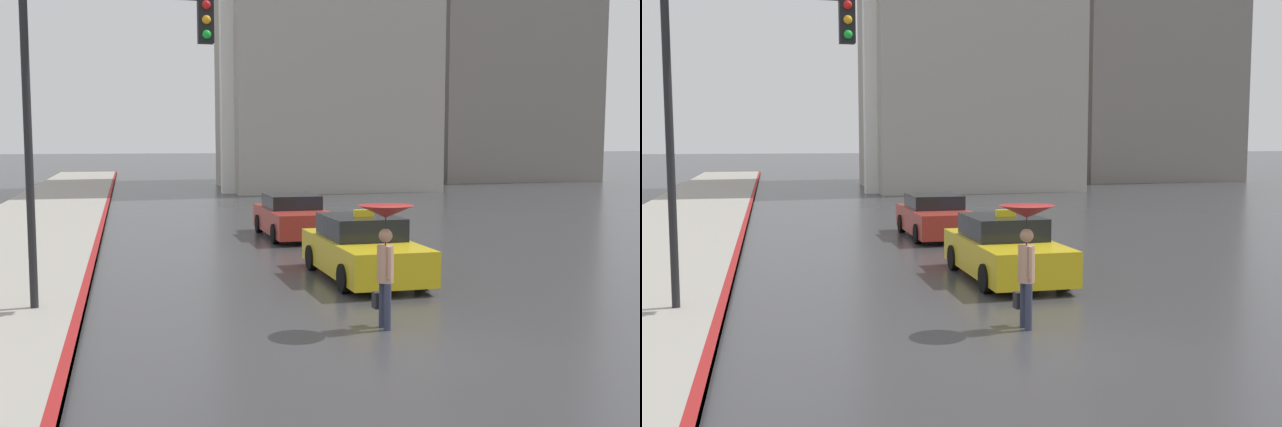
{
  "view_description": "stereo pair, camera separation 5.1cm",
  "coord_description": "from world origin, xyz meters",
  "views": [
    {
      "loc": [
        -4.07,
        -10.2,
        3.16
      ],
      "look_at": [
        0.32,
        6.68,
        1.4
      ],
      "focal_mm": 42.0,
      "sensor_mm": 36.0,
      "label": 1
    },
    {
      "loc": [
        -4.02,
        -10.21,
        3.16
      ],
      "look_at": [
        0.32,
        6.68,
        1.4
      ],
      "focal_mm": 42.0,
      "sensor_mm": 36.0,
      "label": 2
    }
  ],
  "objects": [
    {
      "name": "ground_plane",
      "position": [
        0.0,
        0.0,
        0.0
      ],
      "size": [
        300.0,
        300.0,
        0.0
      ],
      "primitive_type": "plane",
      "color": "#38383A"
    },
    {
      "name": "taxi",
      "position": [
        1.08,
        5.73,
        0.65
      ],
      "size": [
        1.91,
        4.48,
        1.56
      ],
      "rotation": [
        0.0,
        0.0,
        3.14
      ],
      "color": "gold",
      "rests_on": "ground_plane"
    },
    {
      "name": "sedan_red",
      "position": [
        1.09,
        13.14,
        0.64
      ],
      "size": [
        1.91,
        4.55,
        1.35
      ],
      "rotation": [
        0.0,
        0.0,
        3.14
      ],
      "color": "#A52D23",
      "rests_on": "ground_plane"
    },
    {
      "name": "pedestrian_with_umbrella",
      "position": [
        0.05,
        1.35,
        1.61
      ],
      "size": [
        0.92,
        0.92,
        2.06
      ],
      "rotation": [
        0.0,
        0.0,
        1.63
      ],
      "color": "#2D3347",
      "rests_on": "ground_plane"
    },
    {
      "name": "traffic_light",
      "position": [
        -4.44,
        3.68,
        4.12
      ],
      "size": [
        3.3,
        0.38,
        5.97
      ],
      "color": "black",
      "rests_on": "ground_plane"
    }
  ]
}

